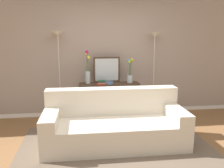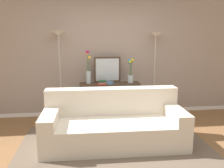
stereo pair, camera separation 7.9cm
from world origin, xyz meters
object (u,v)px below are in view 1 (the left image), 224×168
vase_short_flowers (130,71)px  book_row_under_console (94,116)px  console_table (109,94)px  floor_lamp_left (58,51)px  vase_tall_flowers (88,72)px  wall_mirror (107,70)px  fruit_bowl (109,83)px  couch (114,125)px  book_stack (101,83)px  floor_lamp_right (154,51)px

vase_short_flowers → book_row_under_console: size_ratio=1.29×
console_table → vase_short_flowers: size_ratio=2.44×
floor_lamp_left → book_row_under_console: floor_lamp_left is taller
vase_tall_flowers → wall_mirror: bearing=13.1°
console_table → fruit_bowl: fruit_bowl is taller
couch → book_row_under_console: 1.26m
console_table → wall_mirror: (-0.04, 0.13, 0.52)m
wall_mirror → book_stack: (-0.14, -0.23, -0.23)m
vase_short_flowers → book_row_under_console: vase_short_flowers is taller
wall_mirror → fruit_bowl: wall_mirror is taller
floor_lamp_left → floor_lamp_right: floor_lamp_left is taller
console_table → book_stack: size_ratio=6.60×
console_table → floor_lamp_right: floor_lamp_right is taller
couch → floor_lamp_right: bearing=50.4°
floor_lamp_left → floor_lamp_right: (2.03, -0.00, -0.02)m
vase_tall_flowers → couch: bearing=-73.3°
couch → floor_lamp_left: (-0.96, 1.29, 1.16)m
couch → book_stack: couch is taller
floor_lamp_right → book_stack: 1.34m
book_stack → book_row_under_console: (-0.15, 0.10, -0.76)m
couch → wall_mirror: bearing=88.4°
vase_short_flowers → book_stack: (-0.62, -0.10, -0.20)m
couch → fruit_bowl: size_ratio=13.76×
vase_tall_flowers → floor_lamp_left: bearing=175.2°
floor_lamp_left → book_stack: (0.86, -0.18, -0.65)m
floor_lamp_right → wall_mirror: 1.11m
floor_lamp_left → floor_lamp_right: 2.03m
floor_lamp_left → vase_short_flowers: size_ratio=3.57×
wall_mirror → book_row_under_console: 1.04m
floor_lamp_left → floor_lamp_right: size_ratio=1.01×
couch → console_table: (0.07, 1.21, 0.23)m
couch → floor_lamp_left: size_ratio=1.23×
floor_lamp_right → vase_short_flowers: (-0.55, -0.08, -0.42)m
wall_mirror → vase_short_flowers: (0.48, -0.13, -0.03)m
console_table → book_row_under_console: size_ratio=3.15×
vase_tall_flowers → vase_short_flowers: 0.89m
floor_lamp_left → wall_mirror: bearing=2.7°
floor_lamp_right → book_stack: (-1.17, -0.18, -0.63)m
floor_lamp_right → vase_tall_flowers: (-1.44, -0.05, -0.42)m
floor_lamp_left → floor_lamp_right: bearing=-0.0°
console_table → floor_lamp_left: (-1.03, 0.08, 0.93)m
floor_lamp_left → couch: bearing=-53.4°
floor_lamp_left → fruit_bowl: (1.02, -0.17, -0.66)m
floor_lamp_right → fruit_bowl: bearing=-170.3°
floor_lamp_left → vase_tall_flowers: floor_lamp_left is taller
floor_lamp_left → wall_mirror: size_ratio=3.28×
floor_lamp_right → fruit_bowl: 1.20m
wall_mirror → vase_tall_flowers: bearing=-166.9°
couch → wall_mirror: size_ratio=4.04×
book_stack → console_table: bearing=30.1°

